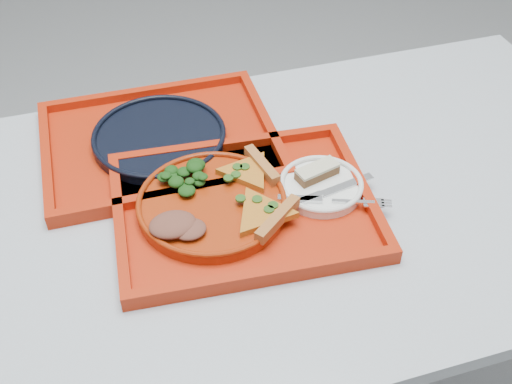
{
  "coord_description": "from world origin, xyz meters",
  "views": [
    {
      "loc": [
        -0.2,
        -0.79,
        1.55
      ],
      "look_at": [
        0.04,
        -0.0,
        0.78
      ],
      "focal_mm": 45.0,
      "sensor_mm": 36.0,
      "label": 1
    }
  ],
  "objects_px": {
    "dinner_plate": "(212,205)",
    "navy_plate": "(159,138)",
    "tray_main": "(244,209)",
    "tray_far": "(160,144)",
    "dessert_bar": "(317,172)"
  },
  "relations": [
    {
      "from": "navy_plate",
      "to": "dessert_bar",
      "type": "height_order",
      "value": "dessert_bar"
    },
    {
      "from": "tray_far",
      "to": "dessert_bar",
      "type": "distance_m",
      "value": 0.32
    },
    {
      "from": "dinner_plate",
      "to": "dessert_bar",
      "type": "height_order",
      "value": "dessert_bar"
    },
    {
      "from": "tray_far",
      "to": "navy_plate",
      "type": "height_order",
      "value": "navy_plate"
    },
    {
      "from": "tray_main",
      "to": "dessert_bar",
      "type": "height_order",
      "value": "dessert_bar"
    },
    {
      "from": "tray_far",
      "to": "dessert_bar",
      "type": "relative_size",
      "value": 5.3
    },
    {
      "from": "tray_far",
      "to": "navy_plate",
      "type": "xyz_separation_m",
      "value": [
        0.0,
        0.0,
        0.01
      ]
    },
    {
      "from": "navy_plate",
      "to": "dessert_bar",
      "type": "distance_m",
      "value": 0.32
    },
    {
      "from": "dessert_bar",
      "to": "dinner_plate",
      "type": "bearing_deg",
      "value": 168.49
    },
    {
      "from": "navy_plate",
      "to": "tray_main",
      "type": "bearing_deg",
      "value": -64.33
    },
    {
      "from": "tray_far",
      "to": "dessert_bar",
      "type": "xyz_separation_m",
      "value": [
        0.25,
        -0.2,
        0.03
      ]
    },
    {
      "from": "tray_main",
      "to": "dinner_plate",
      "type": "distance_m",
      "value": 0.06
    },
    {
      "from": "dinner_plate",
      "to": "navy_plate",
      "type": "distance_m",
      "value": 0.22
    },
    {
      "from": "tray_main",
      "to": "tray_far",
      "type": "relative_size",
      "value": 1.0
    },
    {
      "from": "tray_far",
      "to": "navy_plate",
      "type": "relative_size",
      "value": 1.73
    }
  ]
}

